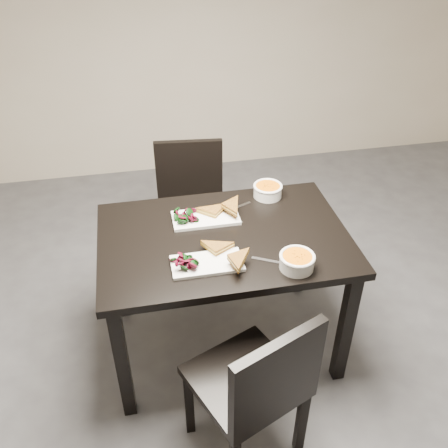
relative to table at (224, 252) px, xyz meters
name	(u,v)px	position (x,y,z in m)	size (l,w,h in m)	color
ground	(282,394)	(0.22, -0.40, -0.65)	(5.00, 5.00, 0.00)	#47474C
room_shell	(324,14)	(0.22, -0.40, 1.18)	(5.02, 5.02, 2.81)	beige
table	(224,252)	(0.00, 0.00, 0.00)	(1.20, 0.80, 0.75)	black
chair_near	(257,385)	(0.00, -0.67, -0.17)	(0.55, 0.55, 0.85)	black
chair_far	(191,202)	(-0.07, 0.74, -0.17)	(0.46, 0.46, 0.85)	black
plate_near	(207,264)	(-0.12, -0.20, 0.11)	(0.32, 0.16, 0.02)	white
sandwich_near	(221,254)	(-0.05, -0.18, 0.14)	(0.16, 0.12, 0.05)	olive
salad_near	(184,261)	(-0.22, -0.20, 0.14)	(0.10, 0.09, 0.04)	black
soup_bowl_near	(297,261)	(0.27, -0.29, 0.14)	(0.16, 0.16, 0.07)	white
cutlery_near	(271,261)	(0.17, -0.23, 0.10)	(0.18, 0.02, 0.00)	silver
plate_far	(206,218)	(-0.06, 0.16, 0.11)	(0.33, 0.17, 0.02)	white
sandwich_far	(219,212)	(0.00, 0.14, 0.14)	(0.17, 0.13, 0.05)	olive
salad_far	(186,215)	(-0.16, 0.16, 0.14)	(0.10, 0.09, 0.05)	black
soup_bowl_far	(268,190)	(0.30, 0.31, 0.14)	(0.16, 0.16, 0.07)	white
cutlery_far	(236,208)	(0.11, 0.23, 0.10)	(0.18, 0.02, 0.00)	silver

